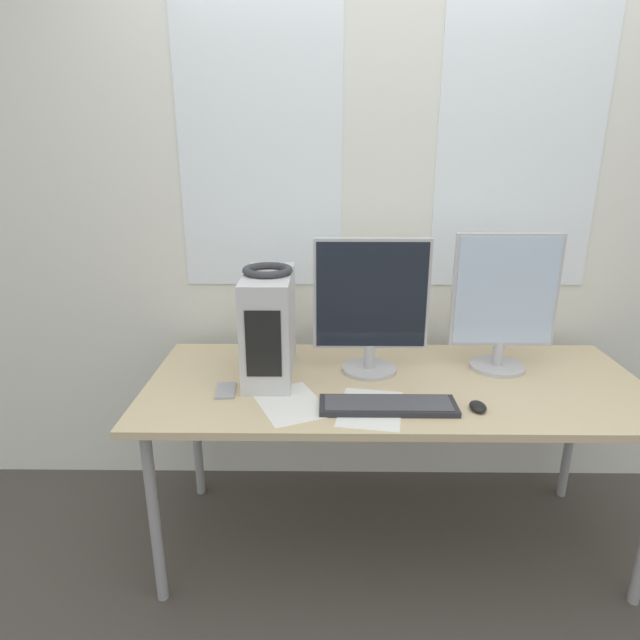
% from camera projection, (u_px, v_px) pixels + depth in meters
% --- Properties ---
extents(ground_plane, '(14.00, 14.00, 0.00)m').
position_uv_depth(ground_plane, '(400.00, 617.00, 1.91)').
color(ground_plane, '#47423D').
extents(wall_back, '(8.00, 0.07, 2.70)m').
position_uv_depth(wall_back, '(386.00, 205.00, 2.37)').
color(wall_back, silver).
rests_on(wall_back, ground_plane).
extents(desk, '(1.90, 0.80, 0.74)m').
position_uv_depth(desk, '(394.00, 393.00, 2.07)').
color(desk, '#D1BA8E').
rests_on(desk, ground_plane).
extents(pc_tower, '(0.18, 0.41, 0.41)m').
position_uv_depth(pc_tower, '(269.00, 325.00, 2.06)').
color(pc_tower, silver).
rests_on(pc_tower, desk).
extents(headphones, '(0.19, 0.19, 0.03)m').
position_uv_depth(headphones, '(268.00, 270.00, 1.99)').
color(headphones, '#333338').
rests_on(headphones, pc_tower).
extents(monitor_main, '(0.45, 0.22, 0.54)m').
position_uv_depth(monitor_main, '(371.00, 304.00, 2.06)').
color(monitor_main, '#B7B7BC').
rests_on(monitor_main, desk).
extents(monitor_right_near, '(0.41, 0.22, 0.55)m').
position_uv_depth(monitor_right_near, '(504.00, 301.00, 2.09)').
color(monitor_right_near, '#B7B7BC').
rests_on(monitor_right_near, desk).
extents(keyboard, '(0.47, 0.14, 0.02)m').
position_uv_depth(keyboard, '(388.00, 405.00, 1.84)').
color(keyboard, '#28282D').
rests_on(keyboard, desk).
extents(mouse, '(0.06, 0.08, 0.03)m').
position_uv_depth(mouse, '(478.00, 406.00, 1.83)').
color(mouse, black).
rests_on(mouse, desk).
extents(cell_phone, '(0.08, 0.13, 0.01)m').
position_uv_depth(cell_phone, '(226.00, 391.00, 1.97)').
color(cell_phone, '#99999E').
rests_on(cell_phone, desk).
extents(paper_sheet_left, '(0.26, 0.33, 0.00)m').
position_uv_depth(paper_sheet_left, '(371.00, 408.00, 1.84)').
color(paper_sheet_left, white).
rests_on(paper_sheet_left, desk).
extents(paper_sheet_front, '(0.31, 0.36, 0.00)m').
position_uv_depth(paper_sheet_front, '(290.00, 403.00, 1.88)').
color(paper_sheet_front, white).
rests_on(paper_sheet_front, desk).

